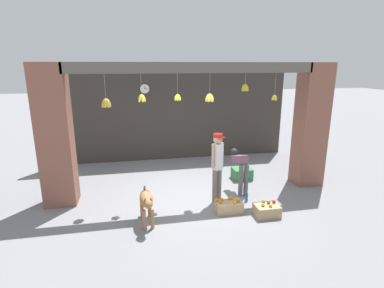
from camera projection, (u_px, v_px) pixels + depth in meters
The scene contains 13 objects.
ground_plane at pixel (196, 196), 7.34m from camera, with size 60.00×60.00×0.00m, color gray.
shop_back_wall at pixel (176, 112), 9.98m from camera, with size 7.55×0.12×3.19m, color #38332D.
shop_pillar_left at pixel (55, 136), 6.62m from camera, with size 0.70×0.60×3.19m, color brown.
shop_pillar_right at pixel (311, 126), 7.80m from camera, with size 0.70×0.60×3.19m, color brown.
storefront_awning at pixel (194, 70), 6.67m from camera, with size 5.65×0.28×0.97m.
dog at pixel (147, 201), 5.96m from camera, with size 0.30×0.95×0.72m.
shopkeeper at pixel (217, 163), 6.81m from camera, with size 0.31×0.31×1.65m.
worker_stooping at pixel (240, 166), 7.44m from camera, with size 0.27×0.79×1.03m.
fruit_crate_oranges at pixel (229, 206), 6.54m from camera, with size 0.58×0.33×0.31m.
fruit_crate_apples at pixel (267, 210), 6.38m from camera, with size 0.51×0.38×0.31m.
produce_box_green at pixel (242, 174), 8.44m from camera, with size 0.52×0.43×0.31m, color #387A42.
water_bottle at pixel (246, 197), 7.06m from camera, with size 0.07×0.07×0.22m.
wall_clock at pixel (145, 89), 9.51m from camera, with size 0.31×0.03×0.31m.
Camera 1 is at (-1.41, -6.61, 3.14)m, focal length 28.00 mm.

